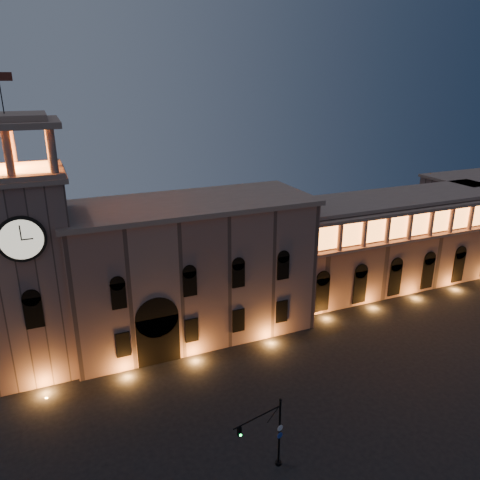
{
  "coord_description": "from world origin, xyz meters",
  "views": [
    {
      "loc": [
        -17.86,
        -31.0,
        31.65
      ],
      "look_at": [
        2.24,
        16.0,
        13.92
      ],
      "focal_mm": 35.0,
      "sensor_mm": 36.0,
      "label": 1
    }
  ],
  "objects": [
    {
      "name": "colonnade_wing",
      "position": [
        32.0,
        23.92,
        7.33
      ],
      "size": [
        40.6,
        11.5,
        14.5
      ],
      "color": "#7B584E",
      "rests_on": "ground"
    },
    {
      "name": "government_building",
      "position": [
        -2.08,
        21.93,
        8.77
      ],
      "size": [
        30.8,
        12.8,
        17.6
      ],
      "color": "#805D53",
      "rests_on": "ground"
    },
    {
      "name": "clock_tower",
      "position": [
        -20.5,
        20.98,
        12.5
      ],
      "size": [
        9.8,
        9.8,
        32.4
      ],
      "color": "#805D53",
      "rests_on": "ground"
    },
    {
      "name": "secondary_building",
      "position": [
        58.0,
        30.0,
        7.0
      ],
      "size": [
        20.0,
        12.0,
        14.0
      ],
      "primitive_type": "cube",
      "color": "#7B584E",
      "rests_on": "ground"
    },
    {
      "name": "ground",
      "position": [
        0.0,
        0.0,
        0.0
      ],
      "size": [
        160.0,
        160.0,
        0.0
      ],
      "primitive_type": "plane",
      "color": "black",
      "rests_on": "ground"
    },
    {
      "name": "traffic_light",
      "position": [
        -3.09,
        -3.18,
        3.6
      ],
      "size": [
        4.89,
        1.39,
        6.85
      ],
      "rotation": [
        0.0,
        0.0,
        0.22
      ],
      "color": "black",
      "rests_on": "ground"
    }
  ]
}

